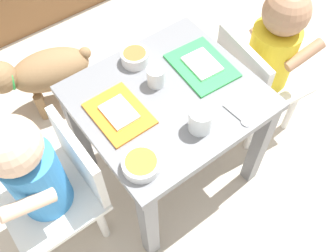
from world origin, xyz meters
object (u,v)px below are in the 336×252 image
at_px(food_tray_right, 202,65).
at_px(spoon_by_left_tray, 239,118).
at_px(veggie_bowl_far, 141,164).
at_px(seated_child_right, 270,52).
at_px(water_cup_right, 201,120).
at_px(water_cup_left, 157,77).
at_px(cereal_bowl_right_side, 135,57).
at_px(dining_table, 168,114).
at_px(seated_child_left, 38,175).
at_px(food_tray_left, 119,113).
at_px(dog, 42,73).

height_order(food_tray_right, spoon_by_left_tray, food_tray_right).
bearing_deg(veggie_bowl_far, spoon_by_left_tray, -7.23).
xyz_separation_m(seated_child_right, water_cup_right, (-0.42, -0.12, 0.09)).
height_order(water_cup_left, cereal_bowl_right_side, water_cup_left).
height_order(dining_table, seated_child_right, seated_child_right).
bearing_deg(seated_child_left, water_cup_right, -21.97).
xyz_separation_m(dining_table, water_cup_left, (0.00, 0.06, 0.12)).
relative_size(seated_child_left, food_tray_right, 3.05).
bearing_deg(dining_table, food_tray_left, 170.08).
distance_m(seated_child_left, veggie_bowl_far, 0.29).
xyz_separation_m(dining_table, water_cup_right, (0.00, -0.15, 0.13)).
bearing_deg(food_tray_left, water_cup_left, 11.56).
bearing_deg(water_cup_left, dog, 112.24).
bearing_deg(seated_child_left, water_cup_left, 4.32).
bearing_deg(water_cup_left, food_tray_right, -11.84).
xyz_separation_m(seated_child_right, cereal_bowl_right_side, (-0.42, 0.19, 0.08)).
xyz_separation_m(dog, veggie_bowl_far, (0.01, -0.72, 0.28)).
height_order(water_cup_right, veggie_bowl_far, water_cup_right).
relative_size(water_cup_right, veggie_bowl_far, 0.71).
bearing_deg(food_tray_right, spoon_by_left_tray, -102.03).
bearing_deg(food_tray_right, seated_child_left, -179.97).
relative_size(food_tray_left, water_cup_left, 3.09).
relative_size(seated_child_left, cereal_bowl_right_side, 7.49).
bearing_deg(food_tray_right, veggie_bowl_far, -153.50).
relative_size(seated_child_right, water_cup_left, 10.68).
relative_size(dog, food_tray_left, 2.28).
height_order(seated_child_right, dog, seated_child_right).
xyz_separation_m(seated_child_left, dog, (0.22, 0.54, -0.21)).
xyz_separation_m(seated_child_right, dog, (-0.63, 0.59, -0.20)).
height_order(seated_child_left, food_tray_left, seated_child_left).
bearing_deg(food_tray_right, cereal_bowl_right_side, 136.78).
bearing_deg(cereal_bowl_right_side, dining_table, -90.31).
distance_m(seated_child_left, dog, 0.62).
bearing_deg(spoon_by_left_tray, water_cup_left, 113.18).
relative_size(water_cup_left, spoon_by_left_tray, 0.61).
xyz_separation_m(dining_table, veggie_bowl_far, (-0.20, -0.15, 0.11)).
bearing_deg(spoon_by_left_tray, dog, 112.55).
distance_m(water_cup_left, cereal_bowl_right_side, 0.11).
distance_m(seated_child_right, spoon_by_left_tray, 0.36).
bearing_deg(seated_child_right, cereal_bowl_right_side, 155.34).
bearing_deg(veggie_bowl_far, dining_table, 36.76).
bearing_deg(dining_table, water_cup_left, 88.16).
bearing_deg(dining_table, seated_child_right, -3.23).
bearing_deg(cereal_bowl_right_side, dog, 117.56).
distance_m(veggie_bowl_far, spoon_by_left_tray, 0.31).
height_order(dog, water_cup_right, water_cup_right).
distance_m(dog, food_tray_right, 0.70).
distance_m(dining_table, dog, 0.63).
height_order(dog, water_cup_left, water_cup_left).
relative_size(seated_child_left, water_cup_left, 10.87).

